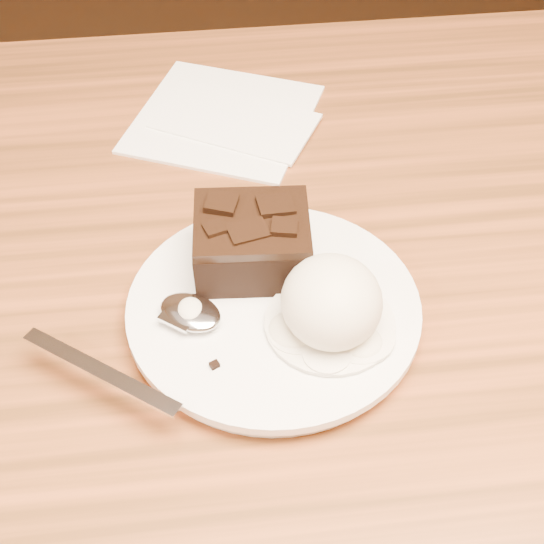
{
  "coord_description": "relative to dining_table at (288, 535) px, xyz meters",
  "views": [
    {
      "loc": [
        -0.06,
        -0.4,
        1.2
      ],
      "look_at": [
        -0.02,
        -0.01,
        0.79
      ],
      "focal_mm": 53.76,
      "sensor_mm": 36.0,
      "label": 1
    }
  ],
  "objects": [
    {
      "name": "crumb_a",
      "position": [
        -0.06,
        -0.07,
        0.39
      ],
      "size": [
        0.01,
        0.01,
        0.0
      ],
      "primitive_type": "cube",
      "rotation": [
        0.0,
        0.0,
        0.43
      ],
      "color": "black",
      "rests_on": "plate"
    },
    {
      "name": "dining_table",
      "position": [
        0.0,
        0.0,
        0.0
      ],
      "size": [
        1.2,
        0.8,
        0.75
      ],
      "primitive_type": null,
      "color": "#543016",
      "rests_on": "floor"
    },
    {
      "name": "ice_cream_scoop",
      "position": [
        0.02,
        -0.04,
        0.42
      ],
      "size": [
        0.07,
        0.07,
        0.06
      ],
      "primitive_type": "ellipsoid",
      "color": "white",
      "rests_on": "plate"
    },
    {
      "name": "melt_puddle",
      "position": [
        0.02,
        -0.04,
        0.39
      ],
      "size": [
        0.09,
        0.09,
        0.0
      ],
      "primitive_type": "cylinder",
      "color": "silver",
      "rests_on": "plate"
    },
    {
      "name": "plate",
      "position": [
        -0.02,
        -0.02,
        0.38
      ],
      "size": [
        0.21,
        0.21,
        0.02
      ],
      "primitive_type": "cylinder",
      "color": "white",
      "rests_on": "dining_table"
    },
    {
      "name": "brownie",
      "position": [
        -0.03,
        0.03,
        0.41
      ],
      "size": [
        0.09,
        0.08,
        0.04
      ],
      "primitive_type": "cube",
      "rotation": [
        0.0,
        0.0,
        -0.07
      ],
      "color": "black",
      "rests_on": "plate"
    },
    {
      "name": "napkin",
      "position": [
        -0.04,
        0.23,
        0.38
      ],
      "size": [
        0.2,
        0.2,
        0.01
      ],
      "primitive_type": "cube",
      "rotation": [
        0.0,
        0.0,
        -0.41
      ],
      "color": "white",
      "rests_on": "dining_table"
    },
    {
      "name": "crumb_b",
      "position": [
        -0.06,
        -0.03,
        0.39
      ],
      "size": [
        0.01,
        0.01,
        0.0
      ],
      "primitive_type": "cube",
      "rotation": [
        0.0,
        0.0,
        0.33
      ],
      "color": "black",
      "rests_on": "plate"
    },
    {
      "name": "spoon",
      "position": [
        -0.08,
        -0.02,
        0.4
      ],
      "size": [
        0.17,
        0.14,
        0.01
      ],
      "primitive_type": null,
      "rotation": [
        0.0,
        0.0,
        0.92
      ],
      "color": "silver",
      "rests_on": "plate"
    }
  ]
}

